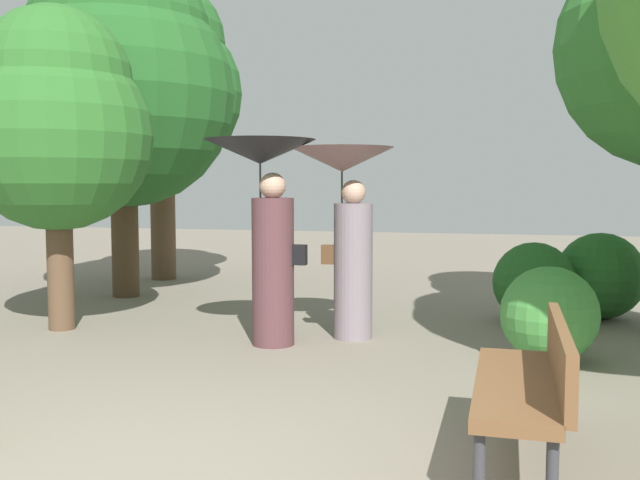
# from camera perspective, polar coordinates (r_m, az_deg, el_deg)

# --- Properties ---
(person_left) EXTENTS (1.11, 1.11, 2.05)m
(person_left) POSITION_cam_1_polar(r_m,az_deg,el_deg) (6.98, -4.37, 2.64)
(person_left) COLOR #563338
(person_left) RESTS_ON ground
(person_right) EXTENTS (1.08, 1.08, 1.99)m
(person_right) POSITION_cam_1_polar(r_m,az_deg,el_deg) (7.27, 2.21, 2.57)
(person_right) COLOR gray
(person_right) RESTS_ON ground
(park_bench) EXTENTS (0.51, 1.51, 0.83)m
(park_bench) POSITION_cam_1_polar(r_m,az_deg,el_deg) (4.21, 16.73, -10.72)
(park_bench) COLOR #38383D
(park_bench) RESTS_ON ground
(tree_near_left) EXTENTS (2.07, 2.07, 3.53)m
(tree_near_left) POSITION_cam_1_polar(r_m,az_deg,el_deg) (8.25, -20.65, 9.15)
(tree_near_left) COLOR brown
(tree_near_left) RESTS_ON ground
(tree_mid_left) EXTENTS (3.17, 3.17, 4.89)m
(tree_mid_left) POSITION_cam_1_polar(r_m,az_deg,el_deg) (10.49, -15.83, 12.58)
(tree_mid_left) COLOR #4C3823
(tree_mid_left) RESTS_ON ground
(tree_far_back) EXTENTS (2.71, 2.71, 5.03)m
(tree_far_back) POSITION_cam_1_polar(r_m,az_deg,el_deg) (12.27, -12.83, 12.68)
(tree_far_back) COLOR brown
(tree_far_back) RESTS_ON ground
(bush_path_left) EXTENTS (0.87, 0.87, 0.87)m
(bush_path_left) POSITION_cam_1_polar(r_m,az_deg,el_deg) (6.68, 18.14, -5.78)
(bush_path_left) COLOR #428C3D
(bush_path_left) RESTS_ON ground
(bush_path_right) EXTENTS (1.03, 1.03, 1.03)m
(bush_path_right) POSITION_cam_1_polar(r_m,az_deg,el_deg) (9.03, 21.82, -2.72)
(bush_path_right) COLOR #235B23
(bush_path_right) RESTS_ON ground
(bush_far_side) EXTENTS (0.94, 0.94, 0.94)m
(bush_far_side) POSITION_cam_1_polar(r_m,az_deg,el_deg) (8.51, 16.99, -3.33)
(bush_far_side) COLOR #235B23
(bush_far_side) RESTS_ON ground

